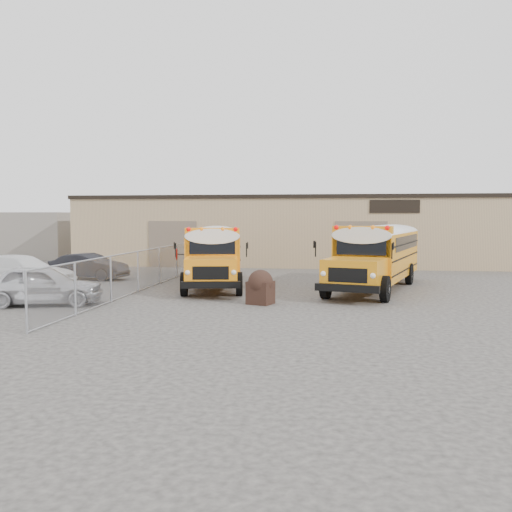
# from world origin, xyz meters

# --- Properties ---
(ground) EXTENTS (120.00, 120.00, 0.00)m
(ground) POSITION_xyz_m (0.00, 0.00, 0.00)
(ground) COLOR #33312E
(ground) RESTS_ON ground
(warehouse) EXTENTS (30.20, 10.20, 4.67)m
(warehouse) POSITION_xyz_m (-0.00, 19.99, 2.37)
(warehouse) COLOR tan
(warehouse) RESTS_ON ground
(chainlink_fence) EXTENTS (0.07, 18.07, 1.81)m
(chainlink_fence) POSITION_xyz_m (-6.00, 3.00, 0.90)
(chainlink_fence) COLOR #999CA2
(chainlink_fence) RESTS_ON ground
(distant_building_left) EXTENTS (8.00, 6.00, 3.60)m
(distant_building_left) POSITION_xyz_m (-22.00, 22.00, 1.80)
(distant_building_left) COLOR gray
(distant_building_left) RESTS_ON ground
(school_bus_left) EXTENTS (4.13, 9.98, 2.84)m
(school_bus_left) POSITION_xyz_m (-4.42, 12.00, 1.64)
(school_bus_left) COLOR orange
(school_bus_left) RESTS_ON ground
(school_bus_right) EXTENTS (4.96, 10.35, 2.94)m
(school_bus_right) POSITION_xyz_m (5.95, 11.73, 1.70)
(school_bus_right) COLOR orange
(school_bus_right) RESTS_ON ground
(tarp_bundle) EXTENTS (1.08, 1.02, 1.30)m
(tarp_bundle) POSITION_xyz_m (-0.26, 0.39, 0.67)
(tarp_bundle) COLOR black
(tarp_bundle) RESTS_ON ground
(car_silver) EXTENTS (4.72, 2.86, 1.50)m
(car_silver) POSITION_xyz_m (-8.28, -1.04, 0.75)
(car_silver) COLOR silver
(car_silver) RESTS_ON ground
(car_white) EXTENTS (5.40, 2.51, 1.53)m
(car_white) POSITION_xyz_m (-11.77, 3.48, 0.76)
(car_white) COLOR white
(car_white) RESTS_ON ground
(car_dark) EXTENTS (4.28, 2.06, 1.35)m
(car_dark) POSITION_xyz_m (-10.33, 7.52, 0.68)
(car_dark) COLOR black
(car_dark) RESTS_ON ground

